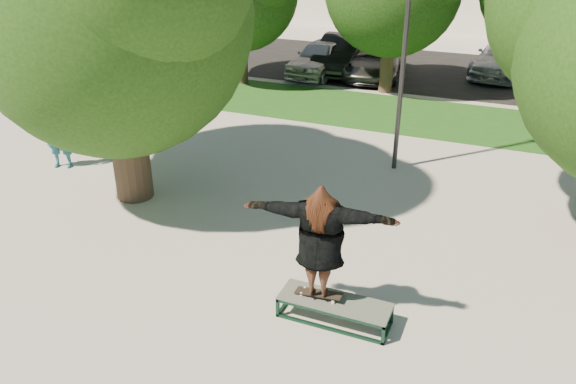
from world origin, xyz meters
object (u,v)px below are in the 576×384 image
at_px(lamppost, 405,46).
at_px(bystander, 58,132).
at_px(car_silver_b, 505,57).
at_px(car_grey, 374,61).
at_px(car_dark, 341,54).
at_px(car_silver_a, 322,57).
at_px(grind_box, 334,310).

xyz_separation_m(lamppost, bystander, (-8.00, -3.30, -2.20)).
distance_m(lamppost, car_silver_b, 11.91).
height_order(car_grey, car_silver_b, car_silver_b).
bearing_deg(car_silver_b, lamppost, -91.25).
bearing_deg(car_dark, bystander, -110.82).
bearing_deg(bystander, car_silver_a, 55.00).
height_order(lamppost, bystander, lamppost).
relative_size(car_grey, car_silver_b, 0.93).
bearing_deg(car_dark, car_grey, -15.62).
bearing_deg(car_grey, car_silver_a, -173.56).
bearing_deg(car_grey, car_silver_b, 18.90).
distance_m(car_grey, car_silver_b, 5.49).
relative_size(grind_box, bystander, 0.95).
bearing_deg(car_dark, car_silver_b, 13.44).
distance_m(car_silver_a, car_grey, 2.17).
height_order(grind_box, car_silver_b, car_silver_b).
distance_m(bystander, car_silver_a, 12.16).
bearing_deg(car_grey, grind_box, -84.95).
height_order(car_silver_a, car_dark, car_dark).
bearing_deg(car_dark, car_silver_a, -130.94).
distance_m(lamppost, grind_box, 7.16).
height_order(grind_box, bystander, bystander).
bearing_deg(car_silver_b, grind_box, -86.18).
relative_size(grind_box, car_silver_a, 0.43).
height_order(grind_box, car_silver_a, car_silver_a).
bearing_deg(lamppost, car_dark, 115.92).
distance_m(grind_box, car_dark, 16.61).
height_order(bystander, car_silver_b, bystander).
bearing_deg(bystander, grind_box, -41.66).
relative_size(lamppost, car_grey, 1.31).
bearing_deg(lamppost, car_grey, 108.37).
xyz_separation_m(car_silver_a, car_silver_b, (7.00, 3.00, 0.01)).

